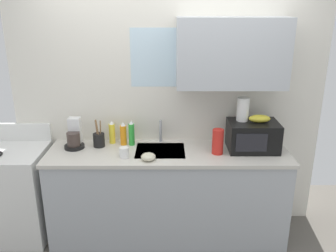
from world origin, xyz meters
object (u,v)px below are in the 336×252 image
object	(u,v)px
stove_range	(17,193)
coffee_maker	(74,137)
cereal_canister	(218,142)
utensil_crock	(99,140)
dish_soap_bottle_yellow	(112,133)
banana_bunch	(260,119)
mug_white	(124,153)
paper_towel_roll	(243,109)
dish_soap_bottle_green	(132,133)
small_bowl	(148,157)
microwave	(253,136)
dish_soap_bottle_orange	(123,134)

from	to	relation	value
stove_range	coffee_maker	distance (m)	0.80
stove_range	cereal_canister	world-z (taller)	cereal_canister
utensil_crock	cereal_canister	bearing A→B (deg)	-8.63
dish_soap_bottle_yellow	banana_bunch	bearing A→B (deg)	-6.58
banana_bunch	utensil_crock	distance (m)	1.53
cereal_canister	mug_white	size ratio (longest dim) A/B	2.45
mug_white	cereal_canister	bearing A→B (deg)	6.06
stove_range	paper_towel_roll	size ratio (longest dim) A/B	4.91
dish_soap_bottle_green	cereal_canister	bearing A→B (deg)	-14.63
cereal_canister	small_bowl	size ratio (longest dim) A/B	1.79
paper_towel_roll	microwave	bearing A→B (deg)	-27.38
mug_white	small_bowl	size ratio (longest dim) A/B	0.73
cereal_canister	small_bowl	xyz separation A→B (m)	(-0.63, -0.15, -0.08)
paper_towel_roll	coffee_maker	world-z (taller)	paper_towel_roll
mug_white	small_bowl	bearing A→B (deg)	-15.26
dish_soap_bottle_orange	coffee_maker	bearing A→B (deg)	-172.47
banana_bunch	mug_white	xyz separation A→B (m)	(-1.24, -0.19, -0.26)
stove_range	paper_towel_roll	xyz separation A→B (m)	(2.17, 0.10, 0.82)
stove_range	utensil_crock	world-z (taller)	utensil_crock
utensil_crock	small_bowl	distance (m)	0.59
paper_towel_roll	utensil_crock	bearing A→B (deg)	179.17
coffee_maker	cereal_canister	xyz separation A→B (m)	(1.35, -0.16, 0.01)
dish_soap_bottle_green	microwave	bearing A→B (deg)	-5.60
dish_soap_bottle_green	coffee_maker	bearing A→B (deg)	-174.45
microwave	dish_soap_bottle_green	xyz separation A→B (m)	(-1.15, 0.11, -0.02)
microwave	small_bowl	distance (m)	1.00
dish_soap_bottle_green	dish_soap_bottle_orange	bearing A→B (deg)	174.15
banana_bunch	coffee_maker	size ratio (longest dim) A/B	0.71
banana_bunch	dish_soap_bottle_yellow	world-z (taller)	banana_bunch
dish_soap_bottle_yellow	cereal_canister	world-z (taller)	cereal_canister
dish_soap_bottle_green	small_bowl	bearing A→B (deg)	-63.49
dish_soap_bottle_green	small_bowl	size ratio (longest dim) A/B	1.92
dish_soap_bottle_yellow	paper_towel_roll	bearing A→B (deg)	-5.09
microwave	dish_soap_bottle_yellow	bearing A→B (deg)	173.11
banana_bunch	dish_soap_bottle_orange	bearing A→B (deg)	174.68
coffee_maker	small_bowl	xyz separation A→B (m)	(0.72, -0.31, -0.07)
dish_soap_bottle_green	dish_soap_bottle_yellow	world-z (taller)	dish_soap_bottle_green
microwave	small_bowl	bearing A→B (deg)	-165.60
microwave	cereal_canister	bearing A→B (deg)	-163.83
dish_soap_bottle_yellow	small_bowl	size ratio (longest dim) A/B	1.78
cereal_canister	small_bowl	distance (m)	0.65
cereal_canister	microwave	bearing A→B (deg)	16.17
dish_soap_bottle_green	utensil_crock	size ratio (longest dim) A/B	0.88
banana_bunch	coffee_maker	bearing A→B (deg)	178.08
mug_white	dish_soap_bottle_green	bearing A→B (deg)	82.43
dish_soap_bottle_green	dish_soap_bottle_orange	world-z (taller)	dish_soap_bottle_green
banana_bunch	utensil_crock	bearing A→B (deg)	177.35
stove_range	mug_white	size ratio (longest dim) A/B	11.37
cereal_canister	utensil_crock	bearing A→B (deg)	171.37
banana_bunch	coffee_maker	xyz separation A→B (m)	(-1.74, 0.06, -0.20)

